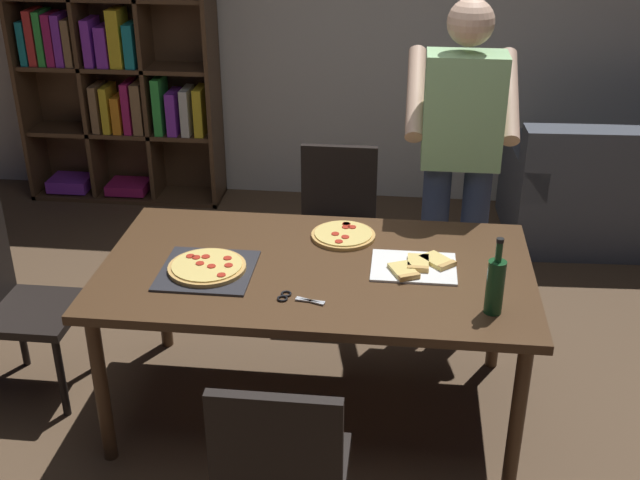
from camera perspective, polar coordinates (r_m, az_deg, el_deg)
ground_plane at (r=3.83m, az=-0.25°, el=-11.80°), size 12.00×12.00×0.00m
back_wall at (r=5.68m, az=2.85°, el=16.56°), size 6.40×0.10×2.80m
dining_table at (r=3.45m, az=-0.28°, el=-2.81°), size 1.84×1.03×0.75m
chair_near_camera at (r=2.74m, az=-2.77°, el=-16.23°), size 0.42×0.42×0.90m
chair_far_side at (r=4.41m, az=1.22°, el=1.53°), size 0.42×0.42×0.90m
chair_left_end at (r=3.93m, az=-21.14°, el=-3.72°), size 0.42×0.42×0.90m
bookshelf at (r=5.92m, az=-14.34°, el=11.69°), size 1.40×0.35×1.95m
person_serving_pizza at (r=4.02m, az=9.94°, el=6.08°), size 0.55×0.54×1.75m
pepperoni_pizza_on_tray at (r=3.40m, az=-8.05°, el=-2.01°), size 0.39×0.39×0.04m
pizza_slices_on_towel at (r=3.41m, az=6.92°, el=-1.88°), size 0.36×0.29×0.03m
wine_bottle at (r=3.10m, az=12.39°, el=-3.15°), size 0.07×0.07×0.32m
kitchen_scissors at (r=3.17m, az=-1.91°, el=-4.14°), size 0.20×0.10×0.01m
second_pizza_plain at (r=3.66m, az=1.67°, el=0.35°), size 0.29×0.29×0.03m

